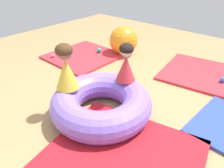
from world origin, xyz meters
TOP-DOWN VIEW (x-y plane):
  - ground_plane at (0.00, 0.00)m, footprint 8.00×8.00m
  - gym_mat_far_left at (0.69, 1.82)m, footprint 1.78×1.43m
  - gym_mat_far_right at (-1.58, 0.98)m, footprint 1.25×1.26m
  - gym_mat_near_left at (0.58, -0.46)m, footprint 1.69×1.51m
  - inflatable_cushion at (-0.04, -0.11)m, footprint 1.23×1.23m
  - child_in_red at (0.01, 0.30)m, footprint 0.35×0.35m
  - child_in_yellow at (-0.40, -0.31)m, footprint 0.30×0.30m
  - play_ball_pink at (-1.95, 0.52)m, footprint 0.07×0.07m
  - play_ball_teal at (-1.44, 1.29)m, footprint 0.09×0.09m
  - play_ball_blue at (0.85, 1.68)m, footprint 0.08×0.08m
  - exercise_ball_large at (-1.09, 1.64)m, footprint 0.57×0.57m

SIDE VIEW (x-z plane):
  - ground_plane at x=0.00m, z-range 0.00..0.00m
  - gym_mat_far_left at x=0.69m, z-range 0.00..0.04m
  - gym_mat_far_right at x=-1.58m, z-range 0.00..0.04m
  - gym_mat_near_left at x=0.58m, z-range 0.00..0.04m
  - play_ball_pink at x=-1.95m, z-range 0.04..0.11m
  - play_ball_blue at x=0.85m, z-range 0.04..0.12m
  - play_ball_teal at x=-1.44m, z-range 0.04..0.13m
  - inflatable_cushion at x=-0.04m, z-range 0.00..0.36m
  - exercise_ball_large at x=-1.09m, z-range 0.00..0.57m
  - child_in_red at x=0.01m, z-range 0.35..0.84m
  - child_in_yellow at x=-0.40m, z-range 0.35..0.90m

